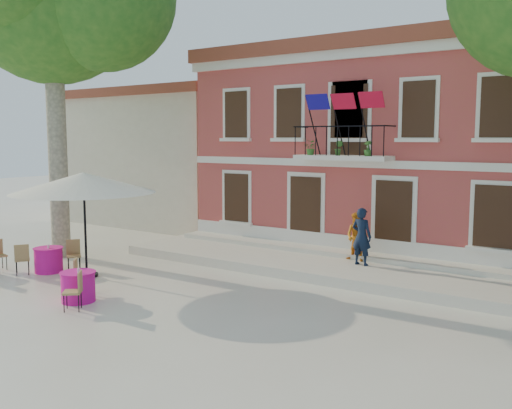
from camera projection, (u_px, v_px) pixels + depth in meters
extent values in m
plane|color=beige|center=(182.00, 292.00, 15.40)|extent=(90.00, 90.00, 0.00)
cube|color=#AD473E|center=(394.00, 154.00, 22.01)|extent=(13.00, 8.00, 7.00)
cube|color=brown|center=(397.00, 55.00, 21.58)|extent=(13.50, 8.50, 0.50)
cube|color=silver|center=(351.00, 53.00, 18.40)|extent=(13.30, 0.35, 0.35)
cube|color=silver|center=(343.00, 158.00, 18.39)|extent=(3.20, 0.90, 0.15)
cube|color=black|center=(338.00, 126.00, 17.94)|extent=(3.20, 0.04, 0.04)
cube|color=#130C85|center=(307.00, 103.00, 18.08)|extent=(0.76, 0.27, 0.47)
cube|color=red|center=(333.00, 102.00, 17.57)|extent=(0.76, 0.29, 0.47)
cube|color=red|center=(360.00, 100.00, 17.06)|extent=(0.76, 0.27, 0.47)
imported|color=#26591E|center=(311.00, 148.00, 18.67)|extent=(0.43, 0.37, 0.48)
imported|color=#26591E|center=(339.00, 148.00, 18.10)|extent=(0.26, 0.21, 0.48)
imported|color=#26591E|center=(368.00, 148.00, 17.54)|extent=(0.27, 0.27, 0.48)
cube|color=beige|center=(188.00, 160.00, 29.41)|extent=(9.00, 9.00, 6.00)
cube|color=brown|center=(187.00, 97.00, 29.04)|extent=(9.40, 9.40, 0.40)
cube|color=silver|center=(324.00, 266.00, 17.84)|extent=(14.00, 3.40, 0.30)
cylinder|color=#A59E84|center=(57.00, 146.00, 19.58)|extent=(0.64, 0.64, 7.69)
cylinder|color=black|center=(87.00, 275.00, 17.11)|extent=(0.66, 0.66, 0.08)
cylinder|color=black|center=(85.00, 231.00, 16.96)|extent=(0.07, 0.07, 2.77)
cone|color=silver|center=(84.00, 183.00, 16.79)|extent=(4.21, 4.21, 0.61)
imported|color=black|center=(362.00, 236.00, 17.20)|extent=(0.68, 0.48, 1.75)
imported|color=orange|center=(357.00, 237.00, 17.78)|extent=(0.78, 0.63, 1.52)
cylinder|color=#C8127D|center=(49.00, 260.00, 17.61)|extent=(0.84, 0.84, 0.75)
cylinder|color=#C8127D|center=(48.00, 248.00, 17.56)|extent=(0.90, 0.90, 0.02)
cube|color=#A37E51|center=(74.00, 255.00, 17.86)|extent=(0.58, 0.58, 0.95)
cube|color=#A37E51|center=(22.00, 259.00, 17.33)|extent=(0.58, 0.58, 0.95)
cylinder|color=#C8127D|center=(78.00, 287.00, 14.43)|extent=(0.84, 0.84, 0.75)
cylinder|color=#C8127D|center=(78.00, 272.00, 14.39)|extent=(0.90, 0.90, 0.02)
cube|color=#A37E51|center=(72.00, 291.00, 13.68)|extent=(0.59, 0.59, 0.95)
cube|color=#A37E51|center=(83.00, 276.00, 15.16)|extent=(0.59, 0.59, 0.95)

